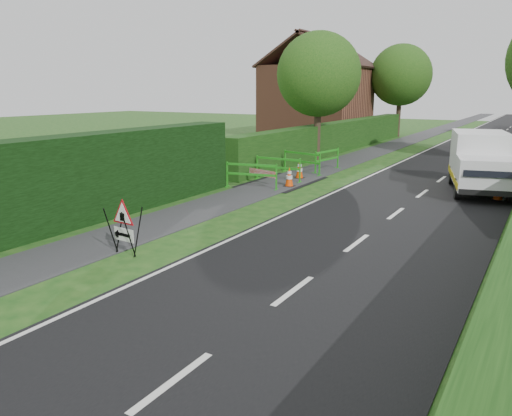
% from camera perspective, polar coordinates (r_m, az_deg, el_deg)
% --- Properties ---
extents(ground, '(120.00, 120.00, 0.00)m').
position_cam_1_polar(ground, '(10.12, -11.27, -8.43)').
color(ground, '#164614').
rests_on(ground, ground).
extents(road_surface, '(6.00, 90.00, 0.02)m').
position_cam_1_polar(road_surface, '(42.25, 25.55, 7.05)').
color(road_surface, black).
rests_on(road_surface, ground).
extents(footpath, '(2.00, 90.00, 0.02)m').
position_cam_1_polar(footpath, '(43.11, 18.23, 7.78)').
color(footpath, '#2D2D30').
rests_on(footpath, ground).
extents(hedge_west_near, '(1.10, 18.00, 2.50)m').
position_cam_1_polar(hedge_west_near, '(13.83, -26.94, -3.69)').
color(hedge_west_near, black).
rests_on(hedge_west_near, ground).
extents(hedge_west_far, '(1.00, 24.00, 1.80)m').
position_cam_1_polar(hedge_west_far, '(31.29, 9.24, 6.39)').
color(hedge_west_far, '#14380F').
rests_on(hedge_west_far, ground).
extents(house_west, '(7.50, 7.40, 7.88)m').
position_cam_1_polar(house_west, '(40.39, 6.96, 12.13)').
color(house_west, brown).
rests_on(house_west, ground).
extents(tree_nw, '(4.40, 4.40, 6.70)m').
position_cam_1_polar(tree_nw, '(27.24, 7.19, 14.90)').
color(tree_nw, '#2D2116').
rests_on(tree_nw, ground).
extents(tree_fw, '(4.80, 4.80, 7.24)m').
position_cam_1_polar(tree_fw, '(42.38, 16.23, 14.38)').
color(tree_fw, '#2D2116').
rests_on(tree_fw, ground).
extents(triangle_sign, '(0.81, 0.81, 1.11)m').
position_cam_1_polar(triangle_sign, '(11.70, -15.05, -1.64)').
color(triangle_sign, black).
rests_on(triangle_sign, ground).
extents(works_van, '(2.90, 5.04, 2.17)m').
position_cam_1_polar(works_van, '(20.22, 24.28, 4.91)').
color(works_van, silver).
rests_on(works_van, ground).
extents(traffic_cone_0, '(0.38, 0.38, 0.79)m').
position_cam_1_polar(traffic_cone_0, '(18.98, 26.01, 1.94)').
color(traffic_cone_0, black).
rests_on(traffic_cone_0, ground).
extents(traffic_cone_2, '(0.38, 0.38, 0.79)m').
position_cam_1_polar(traffic_cone_2, '(23.47, 26.18, 3.87)').
color(traffic_cone_2, black).
rests_on(traffic_cone_2, ground).
extents(traffic_cone_3, '(0.38, 0.38, 0.79)m').
position_cam_1_polar(traffic_cone_3, '(19.56, 3.82, 3.57)').
color(traffic_cone_3, black).
rests_on(traffic_cone_3, ground).
extents(traffic_cone_4, '(0.38, 0.38, 0.79)m').
position_cam_1_polar(traffic_cone_4, '(21.42, 4.99, 4.41)').
color(traffic_cone_4, black).
rests_on(traffic_cone_4, ground).
extents(ped_barrier_0, '(2.09, 0.76, 1.00)m').
position_cam_1_polar(ped_barrier_0, '(19.11, -0.53, 4.10)').
color(ped_barrier_0, '#208F1A').
rests_on(ped_barrier_0, ground).
extents(ped_barrier_1, '(2.07, 0.38, 1.00)m').
position_cam_1_polar(ped_barrier_1, '(20.81, 2.54, 4.85)').
color(ped_barrier_1, '#208F1A').
rests_on(ped_barrier_1, ground).
extents(ped_barrier_2, '(2.08, 0.82, 1.00)m').
position_cam_1_polar(ped_barrier_2, '(22.70, 5.26, 5.52)').
color(ped_barrier_2, '#208F1A').
rests_on(ped_barrier_2, ground).
extents(ped_barrier_3, '(0.64, 2.09, 1.00)m').
position_cam_1_polar(ped_barrier_3, '(23.54, 8.13, 5.72)').
color(ped_barrier_3, '#208F1A').
rests_on(ped_barrier_3, ground).
extents(redwhite_plank, '(1.45, 0.47, 0.25)m').
position_cam_1_polar(redwhite_plank, '(20.15, 0.72, 2.76)').
color(redwhite_plank, red).
rests_on(redwhite_plank, ground).
extents(hatchback_car, '(2.07, 3.61, 1.15)m').
position_cam_1_polar(hatchback_car, '(34.44, 24.26, 6.99)').
color(hatchback_car, white).
rests_on(hatchback_car, ground).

